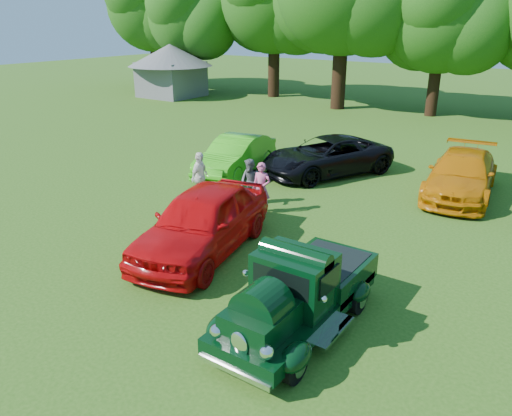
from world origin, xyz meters
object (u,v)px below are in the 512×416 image
Objects in this scene: back_car_lime at (236,156)px; spectator_pink at (261,188)px; back_car_orange at (461,174)px; spectator_white at (200,177)px; gazebo at (171,65)px; spectator_grey at (250,182)px; back_car_black at (327,156)px; hero_pickup at (299,294)px; red_convertible at (202,221)px.

spectator_pink is (3.17, -2.91, 0.08)m from back_car_lime.
spectator_pink reaches higher than back_car_orange.
spectator_white is 0.26× the size of gazebo.
spectator_pink is at bearing -13.94° from spectator_grey.
spectator_pink is at bearing -60.63° from back_car_black.
hero_pickup is 2.56× the size of spectator_white.
back_car_orange is (4.93, 0.39, 0.01)m from back_car_black.
gazebo is (-17.36, 16.92, 1.56)m from spectator_white.
gazebo is at bearing 175.29° from back_car_black.
back_car_orange is 3.35× the size of spectator_grey.
back_car_black is 5.55m from spectator_white.
back_car_lime is 0.69× the size of gazebo.
red_convertible is at bearing -97.09° from spectator_pink.
back_car_lime is at bearing -119.48° from back_car_black.
hero_pickup is 31.93m from gazebo.
spectator_grey is (-4.79, 5.13, 0.03)m from hero_pickup.
gazebo reaches higher than back_car_orange.
gazebo is (-24.31, 11.36, 1.66)m from back_car_orange.
hero_pickup is 6.22m from spectator_pink.
spectator_grey is 0.91× the size of spectator_white.
spectator_grey is at bearing 133.06° from hero_pickup.
back_car_lime is 0.87× the size of back_car_orange.
red_convertible reaches higher than hero_pickup.
spectator_pink is 2.28m from spectator_white.
red_convertible is (-3.75, 1.54, 0.13)m from hero_pickup.
back_car_black is (-0.56, 8.06, -0.13)m from red_convertible.
gazebo is (-18.90, 16.22, 1.64)m from spectator_grey.
spectator_pink is (-4.07, 4.71, 0.08)m from hero_pickup.
spectator_grey reaches higher than back_car_orange.
back_car_black is at bearing 24.60° from back_car_lime.
hero_pickup is at bearing -31.21° from spectator_grey.
spectator_white reaches higher than spectator_grey.
back_car_black is at bearing 114.17° from hero_pickup.
gazebo is at bearing 155.09° from spectator_grey.
back_car_orange is at bearing 57.68° from spectator_grey.
gazebo reaches higher than spectator_white.
back_car_lime is (-7.24, 7.62, 0.00)m from hero_pickup.
spectator_white is (-2.57, 2.89, -0.02)m from red_convertible.
back_car_orange is at bearing 50.56° from red_convertible.
back_car_orange reaches higher than back_car_black.
spectator_white is at bearing 174.43° from spectator_pink.
gazebo is (-16.45, 13.73, 1.67)m from back_car_lime.
gazebo reaches higher than spectator_grey.
hero_pickup is 10.51m from back_car_lime.
hero_pickup is 4.06m from red_convertible.
back_car_black is 4.50m from spectator_grey.
spectator_white is at bearing -148.10° from back_car_orange.
back_car_lime is 0.85× the size of back_car_black.
red_convertible is at bearing -59.54° from back_car_black.
gazebo reaches higher than red_convertible.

